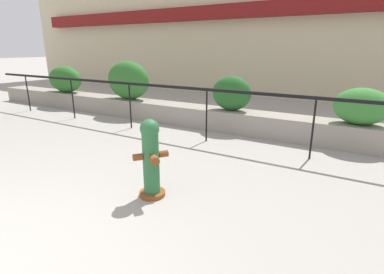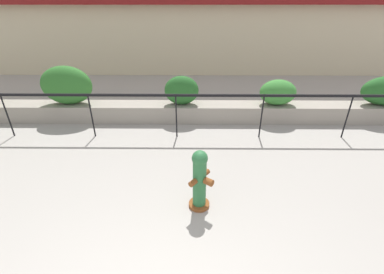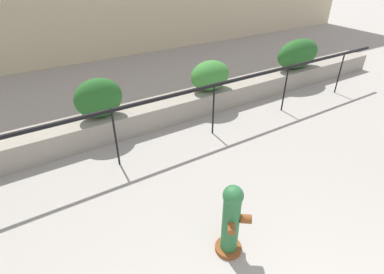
{
  "view_description": "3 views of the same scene",
  "coord_description": "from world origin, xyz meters",
  "px_view_note": "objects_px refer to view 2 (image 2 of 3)",
  "views": [
    {
      "loc": [
        2.91,
        -0.63,
        1.95
      ],
      "look_at": [
        0.4,
        3.62,
        0.48
      ],
      "focal_mm": 28.0,
      "sensor_mm": 36.0,
      "label": 1
    },
    {
      "loc": [
        0.46,
        -1.08,
        3.06
      ],
      "look_at": [
        0.41,
        3.93,
        0.48
      ],
      "focal_mm": 24.0,
      "sensor_mm": 36.0,
      "label": 2
    },
    {
      "loc": [
        -1.27,
        0.33,
        3.36
      ],
      "look_at": [
        1.02,
        3.97,
        0.74
      ],
      "focal_mm": 28.0,
      "sensor_mm": 36.0,
      "label": 3
    }
  ],
  "objects_px": {
    "hedge_bush_1": "(66,85)",
    "hedge_bush_2": "(182,90)",
    "fire_hydrant": "(200,179)",
    "hedge_bush_3": "(278,92)"
  },
  "relations": [
    {
      "from": "hedge_bush_1",
      "to": "hedge_bush_2",
      "type": "relative_size",
      "value": 1.49
    },
    {
      "from": "hedge_bush_2",
      "to": "fire_hydrant",
      "type": "relative_size",
      "value": 0.9
    },
    {
      "from": "hedge_bush_3",
      "to": "fire_hydrant",
      "type": "bearing_deg",
      "value": -121.58
    },
    {
      "from": "hedge_bush_2",
      "to": "hedge_bush_1",
      "type": "bearing_deg",
      "value": 180.0
    },
    {
      "from": "hedge_bush_1",
      "to": "hedge_bush_3",
      "type": "height_order",
      "value": "hedge_bush_1"
    },
    {
      "from": "hedge_bush_1",
      "to": "fire_hydrant",
      "type": "relative_size",
      "value": 1.34
    },
    {
      "from": "hedge_bush_1",
      "to": "hedge_bush_2",
      "type": "distance_m",
      "value": 3.26
    },
    {
      "from": "hedge_bush_1",
      "to": "fire_hydrant",
      "type": "distance_m",
      "value": 5.27
    },
    {
      "from": "fire_hydrant",
      "to": "hedge_bush_1",
      "type": "bearing_deg",
      "value": 135.09
    },
    {
      "from": "hedge_bush_1",
      "to": "hedge_bush_2",
      "type": "bearing_deg",
      "value": 0.0
    }
  ]
}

